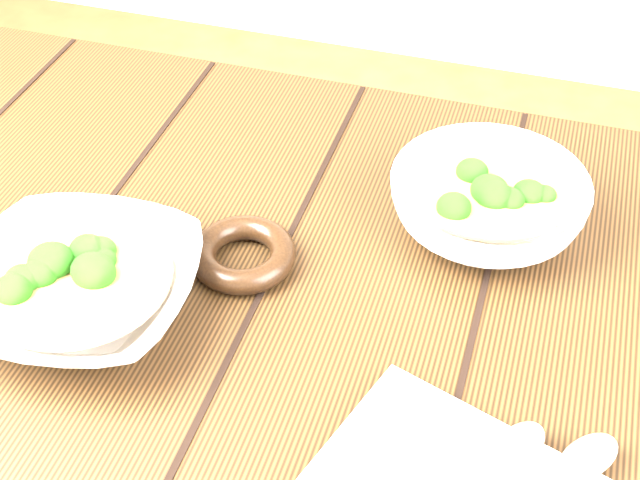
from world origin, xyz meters
TOP-DOWN VIEW (x-y plane):
  - table at (0.00, 0.00)m, footprint 1.20×0.80m
  - soup_bowl_front at (-0.17, -0.04)m, footprint 0.23×0.23m
  - soup_bowl_back at (0.16, 0.18)m, footprint 0.21×0.21m
  - trivet at (-0.05, 0.06)m, footprint 0.12×0.12m
  - spoon_left at (0.22, -0.13)m, footprint 0.11×0.19m

SIDE VIEW (x-z plane):
  - table at x=0.00m, z-range 0.26..1.01m
  - trivet at x=-0.05m, z-range 0.75..0.78m
  - spoon_left at x=0.22m, z-range 0.76..0.77m
  - soup_bowl_front at x=-0.17m, z-range 0.75..0.81m
  - soup_bowl_back at x=0.16m, z-range 0.75..0.82m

